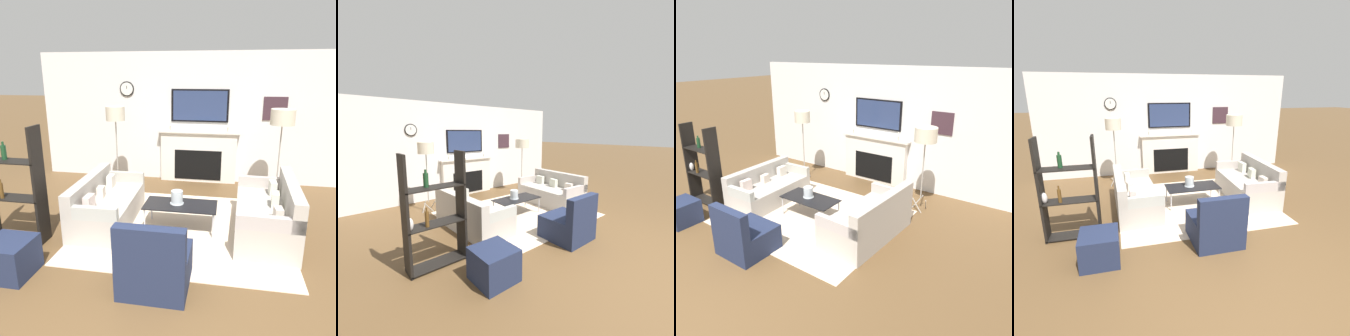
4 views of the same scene
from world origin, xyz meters
TOP-DOWN VIEW (x-y plane):
  - ground_plane at (0.00, 0.00)m, footprint 60.00×60.00m
  - fireplace_wall at (0.00, 5.13)m, footprint 6.99×0.28m
  - area_rug at (0.00, 2.75)m, footprint 3.06×2.68m
  - couch_left at (-1.22, 2.75)m, footprint 0.84×1.72m
  - couch_right at (1.23, 2.75)m, footprint 0.89×1.71m
  - armchair at (-0.11, 1.25)m, footprint 0.73×0.74m
  - coffee_table at (-0.04, 2.71)m, footprint 1.08×0.54m
  - hurricane_candle at (-0.10, 2.74)m, footprint 0.21×0.21m
  - floor_lamp_left at (-1.53, 4.21)m, footprint 0.36×0.36m
  - floor_lamp_right at (1.53, 4.21)m, footprint 0.42×0.42m
  - shelf_unit at (-2.26, 1.97)m, footprint 0.84×0.28m
  - ottoman at (-1.81, 1.19)m, footprint 0.52×0.52m

SIDE VIEW (x-z plane):
  - ground_plane at x=0.00m, z-range 0.00..0.00m
  - area_rug at x=0.00m, z-range 0.00..0.01m
  - ottoman at x=-1.81m, z-range 0.00..0.43m
  - couch_left at x=-1.22m, z-range -0.09..0.63m
  - armchair at x=-0.11m, z-range -0.15..0.70m
  - couch_right at x=1.23m, z-range -0.11..0.71m
  - coffee_table at x=-0.04m, z-range 0.17..0.56m
  - hurricane_candle at x=-0.10m, z-range 0.38..0.58m
  - shelf_unit at x=-2.26m, z-range -0.04..1.59m
  - fireplace_wall at x=0.00m, z-range -0.13..2.57m
  - floor_lamp_left at x=-1.53m, z-range 0.67..2.34m
  - floor_lamp_right at x=1.53m, z-range 0.67..2.35m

